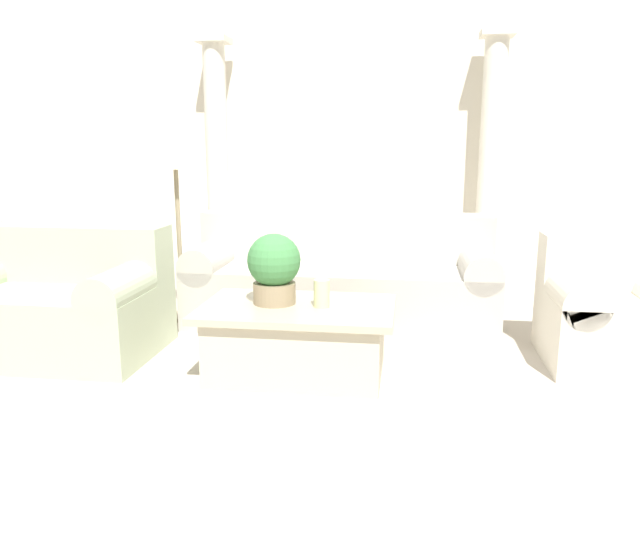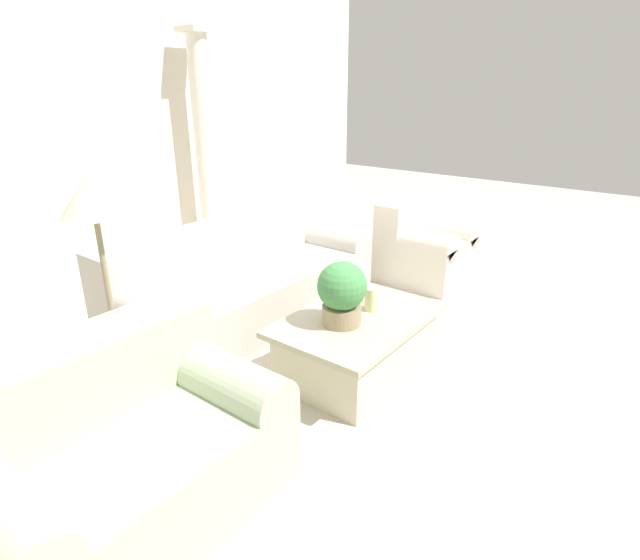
{
  "view_description": "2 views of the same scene",
  "coord_description": "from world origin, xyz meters",
  "px_view_note": "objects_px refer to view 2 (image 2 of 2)",
  "views": [
    {
      "loc": [
        0.79,
        -3.9,
        1.37
      ],
      "look_at": [
        0.26,
        -0.19,
        0.55
      ],
      "focal_mm": 35.0,
      "sensor_mm": 36.0,
      "label": 1
    },
    {
      "loc": [
        -2.4,
        -1.99,
        1.89
      ],
      "look_at": [
        0.3,
        0.08,
        0.54
      ],
      "focal_mm": 28.0,
      "sensor_mm": 36.0,
      "label": 2
    }
  ],
  "objects_px": {
    "coffee_table": "(357,344)",
    "floor_lamp": "(95,210)",
    "sofa_long": "(245,282)",
    "potted_plant": "(342,292)",
    "loveseat": "(119,450)",
    "armchair": "(423,246)"
  },
  "relations": [
    {
      "from": "armchair",
      "to": "coffee_table",
      "type": "bearing_deg",
      "value": -166.01
    },
    {
      "from": "loveseat",
      "to": "armchair",
      "type": "distance_m",
      "value": 3.61
    },
    {
      "from": "potted_plant",
      "to": "armchair",
      "type": "relative_size",
      "value": 0.52
    },
    {
      "from": "sofa_long",
      "to": "floor_lamp",
      "type": "height_order",
      "value": "floor_lamp"
    },
    {
      "from": "loveseat",
      "to": "potted_plant",
      "type": "bearing_deg",
      "value": -5.88
    },
    {
      "from": "floor_lamp",
      "to": "armchair",
      "type": "bearing_deg",
      "value": -10.81
    },
    {
      "from": "sofa_long",
      "to": "floor_lamp",
      "type": "bearing_deg",
      "value": -173.42
    },
    {
      "from": "loveseat",
      "to": "floor_lamp",
      "type": "xyz_separation_m",
      "value": [
        0.54,
        0.88,
        0.87
      ]
    },
    {
      "from": "coffee_table",
      "to": "potted_plant",
      "type": "height_order",
      "value": "potted_plant"
    },
    {
      "from": "coffee_table",
      "to": "sofa_long",
      "type": "bearing_deg",
      "value": 83.5
    },
    {
      "from": "coffee_table",
      "to": "potted_plant",
      "type": "relative_size",
      "value": 2.72
    },
    {
      "from": "floor_lamp",
      "to": "coffee_table",
      "type": "bearing_deg",
      "value": -43.38
    },
    {
      "from": "coffee_table",
      "to": "armchair",
      "type": "xyz_separation_m",
      "value": [
        1.93,
        0.48,
        0.13
      ]
    },
    {
      "from": "floor_lamp",
      "to": "sofa_long",
      "type": "bearing_deg",
      "value": 6.58
    },
    {
      "from": "sofa_long",
      "to": "potted_plant",
      "type": "height_order",
      "value": "potted_plant"
    },
    {
      "from": "coffee_table",
      "to": "floor_lamp",
      "type": "relative_size",
      "value": 0.8
    },
    {
      "from": "coffee_table",
      "to": "potted_plant",
      "type": "xyz_separation_m",
      "value": [
        -0.14,
        0.03,
        0.43
      ]
    },
    {
      "from": "loveseat",
      "to": "armchair",
      "type": "height_order",
      "value": "loveseat"
    },
    {
      "from": "loveseat",
      "to": "potted_plant",
      "type": "relative_size",
      "value": 3.19
    },
    {
      "from": "sofa_long",
      "to": "armchair",
      "type": "height_order",
      "value": "sofa_long"
    },
    {
      "from": "loveseat",
      "to": "armchair",
      "type": "bearing_deg",
      "value": 4.67
    },
    {
      "from": "loveseat",
      "to": "potted_plant",
      "type": "height_order",
      "value": "potted_plant"
    }
  ]
}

